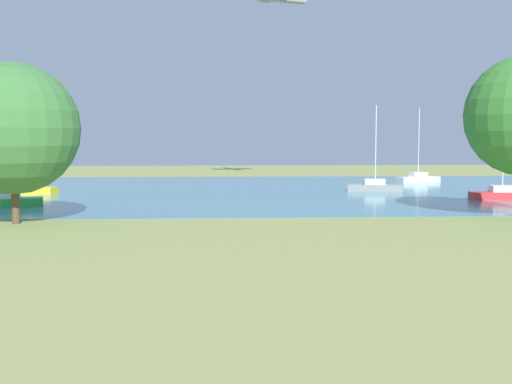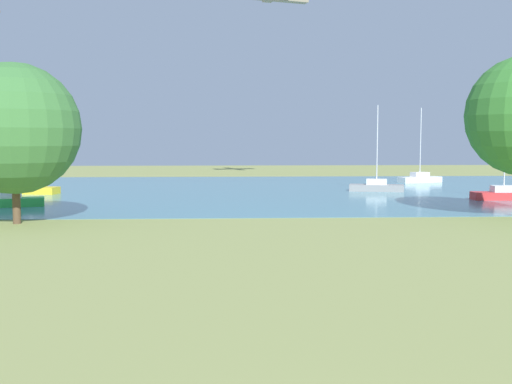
# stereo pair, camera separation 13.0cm
# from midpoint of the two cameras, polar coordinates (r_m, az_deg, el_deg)

# --- Properties ---
(ground_plane) EXTENTS (160.00, 160.00, 0.00)m
(ground_plane) POSITION_cam_midpoint_polar(r_m,az_deg,el_deg) (29.50, 1.48, -4.40)
(ground_plane) COLOR #8C9351
(water_surface) EXTENTS (140.00, 40.00, 0.02)m
(water_surface) POSITION_cam_midpoint_polar(r_m,az_deg,el_deg) (57.27, -0.59, 0.16)
(water_surface) COLOR teal
(water_surface) RESTS_ON ground
(sailboat_white) EXTENTS (5.02, 3.03, 7.98)m
(sailboat_white) POSITION_cam_midpoint_polar(r_m,az_deg,el_deg) (69.58, 14.76, 1.23)
(sailboat_white) COLOR white
(sailboat_white) RESTS_ON water_surface
(sailboat_yellow) EXTENTS (5.01, 2.52, 6.09)m
(sailboat_yellow) POSITION_cam_midpoint_polar(r_m,az_deg,el_deg) (56.89, -19.82, 0.28)
(sailboat_yellow) COLOR yellow
(sailboat_yellow) RESTS_ON water_surface
(sailboat_green) EXTENTS (5.03, 2.70, 6.28)m
(sailboat_green) POSITION_cam_midpoint_polar(r_m,az_deg,el_deg) (46.74, -21.63, -0.72)
(sailboat_green) COLOR green
(sailboat_green) RESTS_ON water_surface
(sailboat_red) EXTENTS (4.86, 1.70, 7.90)m
(sailboat_red) POSITION_cam_midpoint_polar(r_m,az_deg,el_deg) (52.05, 21.72, -0.16)
(sailboat_red) COLOR red
(sailboat_red) RESTS_ON water_surface
(sailboat_gray) EXTENTS (5.02, 2.61, 7.68)m
(sailboat_gray) POSITION_cam_midpoint_polar(r_m,az_deg,el_deg) (57.16, 11.00, 0.53)
(sailboat_gray) COLOR gray
(sailboat_gray) RESTS_ON water_surface
(tree_mid_shore) EXTENTS (7.30, 7.30, 8.97)m
(tree_mid_shore) POSITION_cam_midpoint_polar(r_m,az_deg,el_deg) (37.24, -21.12, 5.42)
(tree_mid_shore) COLOR brown
(tree_mid_shore) RESTS_ON ground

